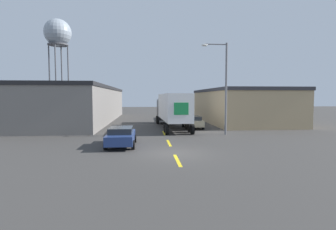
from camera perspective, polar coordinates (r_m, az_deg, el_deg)
ground_plane at (r=16.84m, az=1.31°, el=-8.33°), size 160.00×160.00×0.00m
road_centerline at (r=20.51m, az=0.19°, el=-6.11°), size 0.20×14.14×0.01m
warehouse_left at (r=40.96m, az=-19.22°, el=2.26°), size 10.69×29.91×5.08m
warehouse_right at (r=38.79m, az=15.42°, el=1.98°), size 10.01×18.62×4.71m
semi_truck at (r=30.59m, az=0.78°, el=1.57°), size 3.25×13.53×3.93m
parked_car_right_mid at (r=30.38m, az=5.37°, el=-1.45°), size 2.08×4.47×1.39m
parked_car_left_near at (r=19.48m, az=-10.17°, el=-4.50°), size 2.08×4.47×1.39m
water_tower at (r=66.08m, az=-22.88°, el=15.98°), size 5.94×5.94×21.00m
street_lamp at (r=25.30m, az=11.96°, el=6.97°), size 2.50×0.32×8.62m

